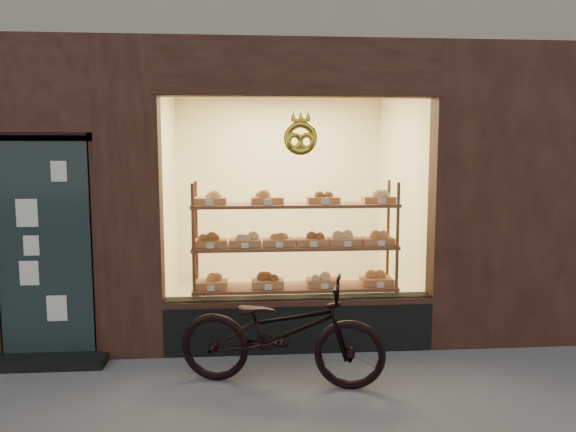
{
  "coord_description": "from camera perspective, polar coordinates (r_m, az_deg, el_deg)",
  "views": [
    {
      "loc": [
        -0.11,
        -3.39,
        2.05
      ],
      "look_at": [
        0.33,
        2.0,
        1.4
      ],
      "focal_mm": 35.0,
      "sensor_mm": 36.0,
      "label": 1
    }
  ],
  "objects": [
    {
      "name": "bicycle",
      "position": [
        4.96,
        -0.69,
        -11.67
      ],
      "size": [
        1.89,
        1.02,
        0.94
      ],
      "primitive_type": "imported",
      "rotation": [
        0.0,
        0.0,
        1.34
      ],
      "color": "black",
      "rests_on": "ground"
    },
    {
      "name": "display_shelf",
      "position": [
        6.08,
        0.73,
        -4.3
      ],
      "size": [
        2.2,
        0.45,
        1.7
      ],
      "color": "#5A3018",
      "rests_on": "ground"
    }
  ]
}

